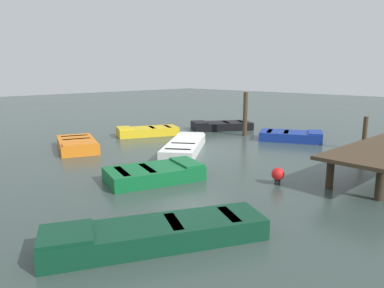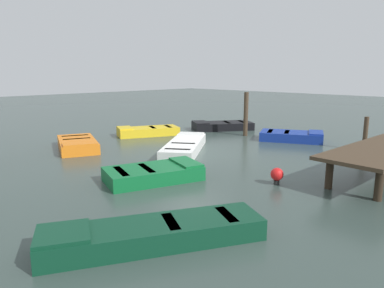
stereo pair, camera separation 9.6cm
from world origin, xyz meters
The scene contains 11 objects.
ground_plane centered at (0.00, 0.00, 0.00)m, with size 80.00×80.00×0.00m, color #33423D.
rowboat_orange centered at (2.82, -3.77, 0.22)m, with size 2.38×3.20×0.46m.
rowboat_white centered at (0.02, -0.39, 0.22)m, with size 3.94×3.30×0.46m.
rowboat_yellow centered at (-1.23, -4.33, 0.22)m, with size 3.19×2.33×0.46m.
rowboat_black centered at (-5.25, -2.89, 0.22)m, with size 3.45×2.93×0.46m.
rowboat_dark_green centered at (5.84, 4.78, 0.22)m, with size 4.04×2.78×0.46m.
rowboat_blue centered at (-5.01, 1.48, 0.22)m, with size 2.50×3.09×0.46m.
rowboat_green centered at (3.33, 1.74, 0.22)m, with size 3.01×2.19×0.46m.
mooring_piling_near_right centered at (-4.58, -0.82, 1.07)m, with size 0.22×0.22×2.14m, color #423323.
mooring_piling_center centered at (-5.18, 4.60, 0.68)m, with size 0.18×0.18×1.36m, color #423323.
marker_buoy centered at (1.17, 4.49, 0.29)m, with size 0.36×0.36×0.48m.
Camera 2 is at (9.61, 9.53, 3.09)m, focal length 33.30 mm.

